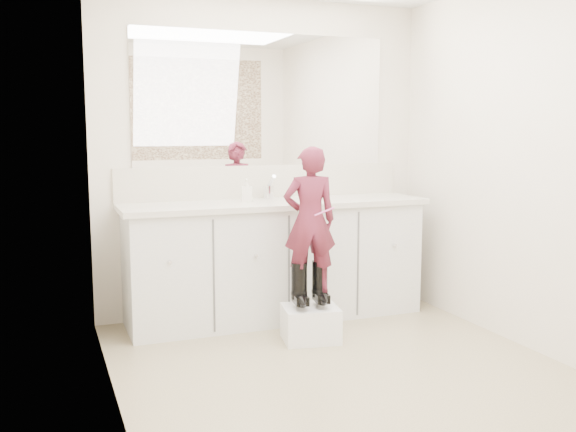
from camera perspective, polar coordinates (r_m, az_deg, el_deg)
name	(u,v)px	position (r m, az deg, el deg)	size (l,w,h in m)	color
floor	(348,374)	(3.87, 5.38, -13.83)	(3.00, 3.00, 0.00)	#837055
wall_back	(263,157)	(4.98, -2.23, 5.22)	(2.60, 2.60, 0.00)	beige
wall_front	(550,194)	(2.37, 22.28, 1.85)	(2.60, 2.60, 0.00)	beige
wall_left	(111,175)	(3.23, -15.45, 3.57)	(3.00, 3.00, 0.00)	beige
wall_right	(535,164)	(4.35, 21.14, 4.34)	(3.00, 3.00, 0.00)	beige
vanity_cabinet	(276,262)	(4.82, -1.11, -4.15)	(2.20, 0.55, 0.85)	silver
countertop	(276,204)	(4.74, -1.06, 1.09)	(2.28, 0.58, 0.04)	beige
backsplash	(264,181)	(4.98, -2.17, 3.09)	(2.28, 0.03, 0.25)	beige
mirror	(263,100)	(4.97, -2.21, 10.29)	(2.00, 0.02, 1.00)	white
dot_panel	(555,59)	(2.38, 22.68, 12.73)	(2.00, 0.01, 1.20)	#472819
faucet	(269,192)	(4.88, -1.74, 2.12)	(0.08, 0.08, 0.10)	silver
cup	(306,193)	(4.88, 1.65, 2.07)	(0.10, 0.10, 0.09)	beige
soap_bottle	(247,190)	(4.71, -3.70, 2.30)	(0.08, 0.08, 0.17)	white
step_stool	(310,324)	(4.38, 2.01, -9.54)	(0.37, 0.30, 0.23)	white
boot_left	(299,285)	(4.30, 0.99, -6.16)	(0.11, 0.20, 0.30)	black
boot_right	(320,283)	(4.36, 2.83, -5.98)	(0.11, 0.20, 0.30)	black
toddler	(310,220)	(4.25, 1.94, -0.36)	(0.36, 0.23, 0.97)	#982E4D
toothbrush	(324,212)	(4.19, 3.26, 0.40)	(0.01, 0.01, 0.14)	#E95AAC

